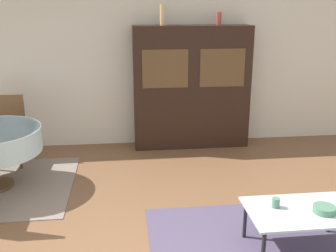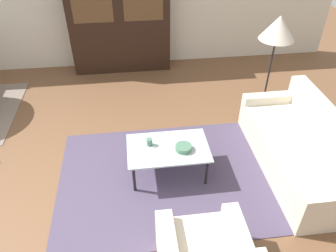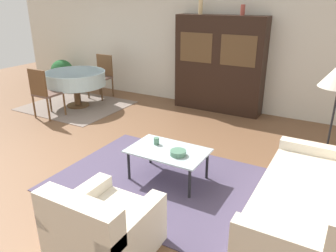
{
  "view_description": "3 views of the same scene",
  "coord_description": "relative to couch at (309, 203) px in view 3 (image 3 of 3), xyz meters",
  "views": [
    {
      "loc": [
        -0.26,
        -2.63,
        2.2
      ],
      "look_at": [
        0.2,
        1.4,
        0.95
      ],
      "focal_mm": 42.0,
      "sensor_mm": 36.0,
      "label": 1
    },
    {
      "loc": [
        0.92,
        -2.58,
        3.04
      ],
      "look_at": [
        1.31,
        0.39,
        0.75
      ],
      "focal_mm": 35.0,
      "sensor_mm": 36.0,
      "label": 2
    },
    {
      "loc": [
        3.16,
        -2.87,
        2.23
      ],
      "look_at": [
        1.31,
        0.39,
        0.75
      ],
      "focal_mm": 35.0,
      "sensor_mm": 36.0,
      "label": 3
    }
  ],
  "objects": [
    {
      "name": "ground_plane",
      "position": [
        -3.02,
        -0.29,
        -0.28
      ],
      "size": [
        14.0,
        14.0,
        0.0
      ],
      "primitive_type": "plane",
      "color": "brown"
    },
    {
      "name": "wall_back",
      "position": [
        -3.02,
        3.34,
        1.07
      ],
      "size": [
        10.0,
        0.06,
        2.7
      ],
      "color": "beige",
      "rests_on": "ground_plane"
    },
    {
      "name": "area_rug",
      "position": [
        -1.72,
        0.01,
        -0.27
      ],
      "size": [
        2.74,
        2.01,
        0.01
      ],
      "color": "#4C425B",
      "rests_on": "ground_plane"
    },
    {
      "name": "dining_rug",
      "position": [
        -4.99,
        1.81,
        -0.27
      ],
      "size": [
        2.03,
        1.79,
        0.01
      ],
      "color": "gray",
      "rests_on": "ground_plane"
    },
    {
      "name": "couch",
      "position": [
        0.0,
        0.0,
        0.0
      ],
      "size": [
        0.89,
        2.03,
        0.77
      ],
      "rotation": [
        0.0,
        0.0,
        1.57
      ],
      "color": "beige",
      "rests_on": "ground_plane"
    },
    {
      "name": "armchair",
      "position": [
        -1.56,
        -1.36,
        0.01
      ],
      "size": [
        0.81,
        0.83,
        0.75
      ],
      "color": "beige",
      "rests_on": "ground_plane"
    },
    {
      "name": "coffee_table",
      "position": [
        -1.71,
        0.1,
        0.11
      ],
      "size": [
        0.99,
        0.64,
        0.41
      ],
      "color": "black",
      "rests_on": "area_rug"
    },
    {
      "name": "display_cabinet",
      "position": [
        -2.22,
        3.09,
        0.68
      ],
      "size": [
        1.82,
        0.4,
        1.91
      ],
      "color": "black",
      "rests_on": "ground_plane"
    },
    {
      "name": "dining_table",
      "position": [
        -4.95,
        1.81,
        0.34
      ],
      "size": [
        1.26,
        1.26,
        0.76
      ],
      "color": "brown",
      "rests_on": "dining_rug"
    },
    {
      "name": "dining_chair_near",
      "position": [
        -4.95,
        0.96,
        0.28
      ],
      "size": [
        0.44,
        0.44,
        0.97
      ],
      "color": "brown",
      "rests_on": "dining_rug"
    },
    {
      "name": "dining_chair_far",
      "position": [
        -4.95,
        2.67,
        0.28
      ],
      "size": [
        0.44,
        0.44,
        0.97
      ],
      "rotation": [
        0.0,
        0.0,
        3.14
      ],
      "color": "brown",
      "rests_on": "dining_rug"
    },
    {
      "name": "cup",
      "position": [
        -1.93,
        0.18,
        0.19
      ],
      "size": [
        0.07,
        0.07,
        0.09
      ],
      "color": "#4C7A60",
      "rests_on": "coffee_table"
    },
    {
      "name": "bowl",
      "position": [
        -1.53,
        0.04,
        0.18
      ],
      "size": [
        0.2,
        0.2,
        0.06
      ],
      "color": "#4C7A60",
      "rests_on": "coffee_table"
    },
    {
      "name": "vase_tall",
      "position": [
        -2.67,
        3.09,
        1.79
      ],
      "size": [
        0.08,
        0.08,
        0.3
      ],
      "color": "tan",
      "rests_on": "display_cabinet"
    },
    {
      "name": "vase_short",
      "position": [
        -1.82,
        3.09,
        1.73
      ],
      "size": [
        0.08,
        0.08,
        0.19
      ],
      "color": "#9E4238",
      "rests_on": "display_cabinet"
    },
    {
      "name": "potted_plant",
      "position": [
        -6.38,
        2.79,
        0.13
      ],
      "size": [
        0.56,
        0.56,
        0.73
      ],
      "color": "beige",
      "rests_on": "ground_plane"
    }
  ]
}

